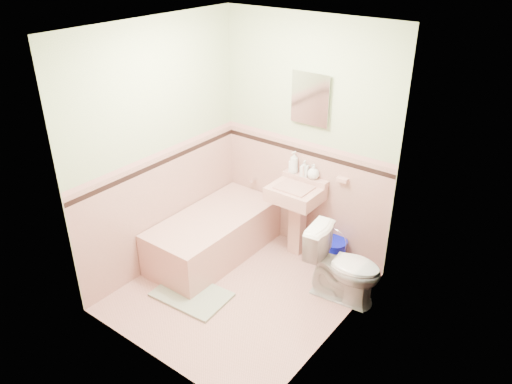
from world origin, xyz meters
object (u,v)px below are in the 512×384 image
Objects in this scene: soap_bottle_mid at (305,168)px; soap_bottle_right at (313,172)px; medicine_cabinet at (311,99)px; soap_bottle_left at (294,162)px; bucket at (333,252)px; shoe at (187,281)px; bathtub at (214,237)px; sink at (294,221)px; toilet at (344,266)px.

soap_bottle_mid is 0.11m from soap_bottle_right.
medicine_cabinet is 1.99× the size of soap_bottle_left.
bucket is 1.55m from shoe.
bathtub is 6.25× the size of soap_bottle_left.
soap_bottle_mid is at bearing -116.18° from medicine_cabinet.
bucket is (0.45, -0.07, -0.82)m from soap_bottle_mid.
bathtub is 1.22m from soap_bottle_mid.
medicine_cabinet is (0.68, 0.74, 1.47)m from bathtub.
medicine_cabinet reaches higher than sink.
bucket is at bearing 32.04° from toilet.
toilet is 5.31× the size of shoe.
soap_bottle_mid is (-0.01, -0.03, -0.74)m from medicine_cabinet.
soap_bottle_mid is 1.28× the size of shoe.
soap_bottle_left is (0.53, 0.71, 0.77)m from bathtub.
sink is 0.63m from soap_bottle_left.
soap_bottle_left is at bearing 129.42° from sink.
bathtub is at bearing -126.85° from soap_bottle_left.
bathtub is 0.88m from sink.
soap_bottle_mid is 0.62× the size of bucket.
bucket is at bearing 14.06° from sink.
toilet is (0.68, -0.51, -0.59)m from soap_bottle_right.
soap_bottle_left is 0.33× the size of toilet.
shoe is at bearing -112.06° from medicine_cabinet.
shoe is (-0.53, -1.32, -1.64)m from medicine_cabinet.
medicine_cabinet is 1.64m from toilet.
bathtub is 1.47m from toilet.
medicine_cabinet is 1.71× the size of bucket.
shoe is at bearing -128.47° from bucket.
bathtub is 2.07× the size of toilet.
soap_bottle_left is (-0.15, -0.03, -0.71)m from medicine_cabinet.
medicine_cabinet is at bearing 11.46° from soap_bottle_left.
soap_bottle_right reaches higher than bucket.
soap_bottle_mid is at bearing 0.00° from soap_bottle_left.
soap_bottle_right is (0.09, -0.03, -0.75)m from medicine_cabinet.
toilet is at bearing -23.05° from sink.
soap_bottle_right is 1.04m from toilet.
medicine_cabinet reaches higher than bathtub.
soap_bottle_left is 1.03m from bucket.
medicine_cabinet is at bearing 47.42° from bathtub.
bathtub is at bearing -132.58° from medicine_cabinet.
soap_bottle_right is at bearing 47.17° from toilet.
bathtub is 1.84× the size of sink.
sink is 2.93× the size of bucket.
sink reaches higher than shoe.
soap_bottle_right is at bearing 0.00° from soap_bottle_left.
sink is 3.41× the size of soap_bottle_left.
medicine_cabinet reaches higher than soap_bottle_right.
bucket reaches higher than shoe.
soap_bottle_left reaches higher than shoe.
sink reaches higher than toilet.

